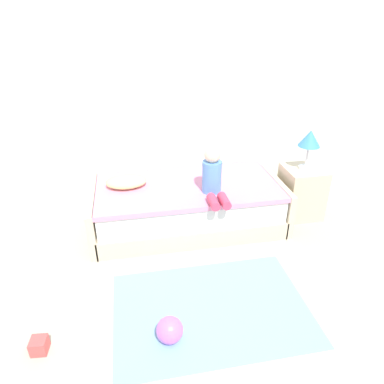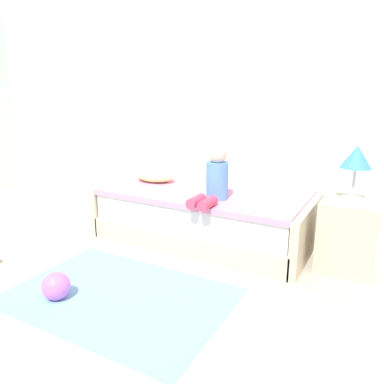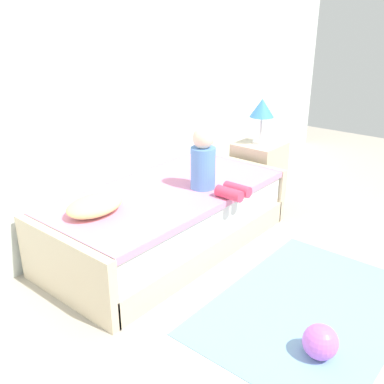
{
  "view_description": "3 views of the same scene",
  "coord_description": "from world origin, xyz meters",
  "px_view_note": "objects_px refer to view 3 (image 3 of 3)",
  "views": [
    {
      "loc": [
        -0.65,
        -1.34,
        2.22
      ],
      "look_at": [
        -0.06,
        1.75,
        0.55
      ],
      "focal_mm": 32.69,
      "sensor_mm": 36.0,
      "label": 1
    },
    {
      "loc": [
        1.55,
        -1.19,
        1.47
      ],
      "look_at": [
        -0.06,
        1.75,
        0.55
      ],
      "focal_mm": 34.99,
      "sensor_mm": 36.0,
      "label": 2
    },
    {
      "loc": [
        -2.46,
        -0.24,
        1.82
      ],
      "look_at": [
        -0.06,
        1.75,
        0.55
      ],
      "focal_mm": 41.06,
      "sensor_mm": 36.0,
      "label": 3
    }
  ],
  "objects_px": {
    "bed": "(169,219)",
    "nightstand": "(258,171)",
    "table_lamp": "(262,110)",
    "child_figure": "(208,165)",
    "toy_ball": "(320,342)",
    "pillow": "(95,205)"
  },
  "relations": [
    {
      "from": "bed",
      "to": "nightstand",
      "type": "bearing_deg",
      "value": -1.02
    },
    {
      "from": "bed",
      "to": "pillow",
      "type": "height_order",
      "value": "pillow"
    },
    {
      "from": "bed",
      "to": "child_figure",
      "type": "bearing_deg",
      "value": -45.82
    },
    {
      "from": "bed",
      "to": "toy_ball",
      "type": "bearing_deg",
      "value": -105.06
    },
    {
      "from": "nightstand",
      "to": "child_figure",
      "type": "bearing_deg",
      "value": -169.73
    },
    {
      "from": "bed",
      "to": "nightstand",
      "type": "relative_size",
      "value": 3.52
    },
    {
      "from": "child_figure",
      "to": "pillow",
      "type": "height_order",
      "value": "child_figure"
    },
    {
      "from": "bed",
      "to": "table_lamp",
      "type": "height_order",
      "value": "table_lamp"
    },
    {
      "from": "table_lamp",
      "to": "child_figure",
      "type": "xyz_separation_m",
      "value": [
        -1.13,
        -0.2,
        -0.23
      ]
    },
    {
      "from": "table_lamp",
      "to": "child_figure",
      "type": "height_order",
      "value": "table_lamp"
    },
    {
      "from": "bed",
      "to": "child_figure",
      "type": "height_order",
      "value": "child_figure"
    },
    {
      "from": "bed",
      "to": "table_lamp",
      "type": "bearing_deg",
      "value": -1.02
    },
    {
      "from": "nightstand",
      "to": "table_lamp",
      "type": "relative_size",
      "value": 1.33
    },
    {
      "from": "table_lamp",
      "to": "pillow",
      "type": "height_order",
      "value": "table_lamp"
    },
    {
      "from": "toy_ball",
      "to": "nightstand",
      "type": "bearing_deg",
      "value": 40.64
    },
    {
      "from": "table_lamp",
      "to": "child_figure",
      "type": "relative_size",
      "value": 0.88
    },
    {
      "from": "table_lamp",
      "to": "nightstand",
      "type": "bearing_deg",
      "value": 0.0
    },
    {
      "from": "bed",
      "to": "nightstand",
      "type": "height_order",
      "value": "nightstand"
    },
    {
      "from": "child_figure",
      "to": "nightstand",
      "type": "bearing_deg",
      "value": 10.27
    },
    {
      "from": "nightstand",
      "to": "pillow",
      "type": "height_order",
      "value": "pillow"
    },
    {
      "from": "toy_ball",
      "to": "child_figure",
      "type": "bearing_deg",
      "value": 64.11
    },
    {
      "from": "bed",
      "to": "toy_ball",
      "type": "xyz_separation_m",
      "value": [
        -0.41,
        -1.54,
        -0.14
      ]
    }
  ]
}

